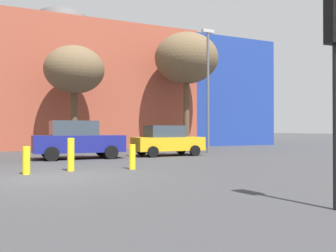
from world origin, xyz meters
name	(u,v)px	position (x,y,z in m)	size (l,w,h in m)	color
ground_plane	(53,178)	(0.00, 0.00, 0.00)	(200.00, 200.00, 0.00)	#38383A
building_backdrop	(62,91)	(3.21, 21.28, 4.89)	(37.09, 13.36, 11.67)	#9E4733
parked_car_2	(77,140)	(1.94, 6.79, 0.94)	(4.36, 2.14, 1.89)	navy
parked_car_3	(167,141)	(6.84, 6.79, 0.83)	(3.86, 1.90, 1.67)	gold
bare_tree_1	(74,71)	(2.69, 12.10, 5.26)	(3.83, 3.83, 6.84)	brown
bare_tree_2	(186,59)	(10.75, 12.00, 6.65)	(4.66, 4.66, 8.56)	brown
bollard_yellow_0	(26,160)	(-0.70, 1.13, 0.45)	(0.24, 0.24, 0.91)	yellow
bollard_yellow_1	(71,155)	(0.77, 1.51, 0.58)	(0.24, 0.24, 1.16)	yellow
bollard_yellow_2	(132,157)	(2.91, 1.16, 0.46)	(0.24, 0.24, 0.91)	yellow
street_lamp	(208,83)	(10.26, 8.09, 4.40)	(0.80, 0.24, 7.76)	#59595E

